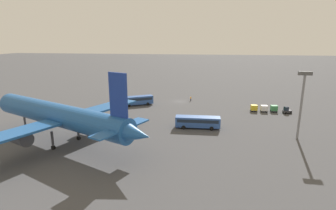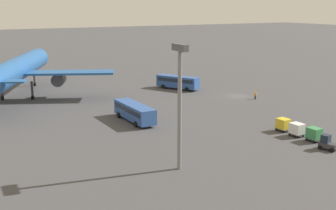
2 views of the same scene
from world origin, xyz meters
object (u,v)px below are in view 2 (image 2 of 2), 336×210
(cargo_cart_yellow, at_px, (283,124))
(shuttle_bus_near, at_px, (178,81))
(shuttle_bus_far, at_px, (134,111))
(cargo_cart_white, at_px, (297,129))
(baggage_tug, at_px, (327,143))
(cargo_cart_green, at_px, (314,134))
(worker_person, at_px, (255,95))
(airplane, at_px, (17,70))

(cargo_cart_yellow, bearing_deg, shuttle_bus_near, -3.30)
(shuttle_bus_far, relative_size, cargo_cart_yellow, 5.40)
(shuttle_bus_near, height_order, cargo_cart_white, shuttle_bus_near)
(shuttle_bus_far, distance_m, baggage_tug, 31.69)
(shuttle_bus_far, bearing_deg, cargo_cart_green, -142.16)
(shuttle_bus_near, height_order, worker_person, shuttle_bus_near)
(worker_person, distance_m, cargo_cart_white, 26.16)
(cargo_cart_green, xyz_separation_m, cargo_cart_white, (3.02, 0.46, 0.00))
(worker_person, bearing_deg, shuttle_bus_far, 97.24)
(baggage_tug, height_order, cargo_cart_white, baggage_tug)
(shuttle_bus_near, relative_size, cargo_cart_yellow, 5.01)
(baggage_tug, xyz_separation_m, cargo_cart_yellow, (9.53, -0.76, 0.25))
(shuttle_bus_near, xyz_separation_m, shuttle_bus_far, (-21.37, 20.68, -0.08))
(shuttle_bus_near, distance_m, worker_person, 19.84)
(shuttle_bus_near, height_order, cargo_cart_green, shuttle_bus_near)
(shuttle_bus_far, distance_m, worker_person, 30.09)
(airplane, relative_size, shuttle_bus_far, 4.03)
(shuttle_bus_near, height_order, baggage_tug, shuttle_bus_near)
(shuttle_bus_far, relative_size, cargo_cart_white, 5.40)
(shuttle_bus_far, bearing_deg, cargo_cart_white, -138.82)
(shuttle_bus_near, xyz_separation_m, cargo_cart_green, (-44.14, 1.81, -0.70))
(worker_person, bearing_deg, cargo_cart_yellow, 151.05)
(shuttle_bus_far, relative_size, worker_person, 6.49)
(cargo_cart_white, bearing_deg, worker_person, -25.89)
(cargo_cart_green, distance_m, cargo_cart_yellow, 6.06)
(cargo_cart_green, bearing_deg, shuttle_bus_far, 39.66)
(shuttle_bus_near, relative_size, cargo_cart_white, 5.01)
(baggage_tug, bearing_deg, worker_person, -39.97)
(cargo_cart_white, relative_size, cargo_cart_yellow, 1.00)
(cargo_cart_white, bearing_deg, cargo_cart_green, -171.30)
(cargo_cart_white, bearing_deg, shuttle_bus_near, -3.16)
(shuttle_bus_far, bearing_deg, worker_person, -84.58)
(worker_person, relative_size, cargo_cart_green, 0.83)
(baggage_tug, xyz_separation_m, cargo_cart_green, (3.49, -1.15, 0.25))
(cargo_cart_green, relative_size, cargo_cart_white, 1.00)
(cargo_cart_green, distance_m, cargo_cart_white, 3.06)
(worker_person, height_order, cargo_cart_green, cargo_cart_green)
(cargo_cart_white, height_order, cargo_cart_yellow, same)
(baggage_tug, xyz_separation_m, cargo_cart_white, (6.51, -0.69, 0.25))
(baggage_tug, bearing_deg, shuttle_bus_far, 16.01)
(shuttle_bus_near, bearing_deg, airplane, 48.77)
(shuttle_bus_near, bearing_deg, shuttle_bus_far, 106.33)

